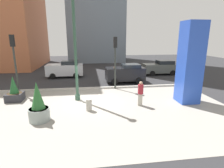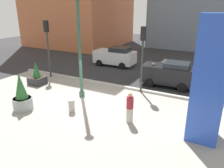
# 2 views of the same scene
# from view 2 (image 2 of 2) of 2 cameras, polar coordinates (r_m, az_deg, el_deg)

# --- Properties ---
(ground_plane) EXTENTS (60.00, 60.00, 0.00)m
(ground_plane) POSITION_cam_2_polar(r_m,az_deg,el_deg) (17.39, 1.96, 0.28)
(ground_plane) COLOR #2D2D30
(plaza_pavement) EXTENTS (18.00, 10.00, 0.02)m
(plaza_pavement) POSITION_cam_2_polar(r_m,az_deg,el_deg) (12.70, -10.18, -7.68)
(plaza_pavement) COLOR #9E998E
(plaza_pavement) RESTS_ON ground_plane
(curb_strip) EXTENTS (18.00, 0.24, 0.16)m
(curb_strip) POSITION_cam_2_polar(r_m,az_deg,el_deg) (16.62, 0.63, -0.35)
(curb_strip) COLOR #B7B2A8
(curb_strip) RESTS_ON ground_plane
(lamp_post) EXTENTS (0.44, 0.44, 7.79)m
(lamp_post) POSITION_cam_2_polar(r_m,az_deg,el_deg) (13.94, -8.48, 11.37)
(lamp_post) COLOR #335642
(lamp_post) RESTS_ON ground_plane
(art_pillar_blue) EXTENTS (1.32, 1.32, 5.51)m
(art_pillar_blue) POSITION_cam_2_polar(r_m,az_deg,el_deg) (10.17, 23.99, 0.66)
(art_pillar_blue) COLOR blue
(art_pillar_blue) RESTS_ON ground_plane
(potted_plant_mid_plaza) EXTENTS (1.09, 1.09, 1.83)m
(potted_plant_mid_plaza) POSITION_cam_2_polar(r_m,az_deg,el_deg) (17.87, -18.86, 1.97)
(potted_plant_mid_plaza) COLOR #2D2D33
(potted_plant_mid_plaza) RESTS_ON ground_plane
(potted_plant_by_pillar) EXTENTS (1.11, 1.11, 2.21)m
(potted_plant_by_pillar) POSITION_cam_2_polar(r_m,az_deg,el_deg) (13.72, -22.32, -2.81)
(potted_plant_by_pillar) COLOR gray
(potted_plant_by_pillar) RESTS_ON ground_plane
(concrete_bollard) EXTENTS (0.36, 0.36, 0.75)m
(concrete_bollard) POSITION_cam_2_polar(r_m,az_deg,el_deg) (12.82, -10.41, -5.56)
(concrete_bollard) COLOR #B2ADA3
(concrete_bollard) RESTS_ON ground_plane
(traffic_light_corner) EXTENTS (0.28, 0.42, 4.67)m
(traffic_light_corner) POSITION_cam_2_polar(r_m,az_deg,el_deg) (18.91, -16.36, 10.95)
(traffic_light_corner) COLOR #333833
(traffic_light_corner) RESTS_ON ground_plane
(traffic_light_far_side) EXTENTS (0.28, 0.42, 4.51)m
(traffic_light_far_side) POSITION_cam_2_polar(r_m,az_deg,el_deg) (14.88, 7.94, 8.98)
(traffic_light_far_side) COLOR #333833
(traffic_light_far_side) RESTS_ON ground_plane
(car_far_lane) EXTENTS (3.92, 2.09, 1.87)m
(car_far_lane) POSITION_cam_2_polar(r_m,az_deg,el_deg) (17.00, 14.53, 2.58)
(car_far_lane) COLOR black
(car_far_lane) RESTS_ON ground_plane
(car_passing_lane) EXTENTS (4.10, 2.14, 1.91)m
(car_passing_lane) POSITION_cam_2_polar(r_m,az_deg,el_deg) (22.30, 0.86, 7.21)
(car_passing_lane) COLOR silver
(car_passing_lane) RESTS_ON ground_plane
(pedestrian_on_sidewalk) EXTENTS (0.47, 0.47, 1.68)m
(pedestrian_on_sidewalk) POSITION_cam_2_polar(r_m,az_deg,el_deg) (11.29, 4.65, -5.78)
(pedestrian_on_sidewalk) COLOR #B2AD9E
(pedestrian_on_sidewalk) RESTS_ON ground_plane
(pedestrian_by_curb) EXTENTS (0.46, 0.46, 1.72)m
(pedestrian_by_curb) POSITION_cam_2_polar(r_m,az_deg,el_deg) (16.97, 10.49, 2.87)
(pedestrian_by_curb) COLOR slate
(pedestrian_by_curb) RESTS_ON ground_plane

